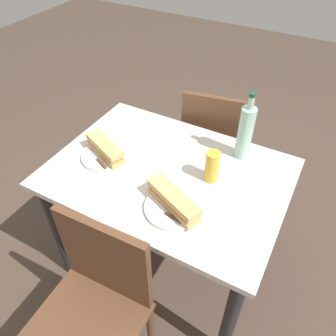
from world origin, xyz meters
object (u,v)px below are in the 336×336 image
knife_near (165,213)px  baguette_sandwich_far (105,148)px  dining_table (168,190)px  plate_far (106,155)px  plate_near (174,207)px  water_bottle (245,132)px  baguette_sandwich_near (174,200)px  chair_far (96,304)px  knife_far (97,159)px  chair_near (216,143)px  beer_glass (212,166)px

knife_near → baguette_sandwich_far: (0.42, -0.18, 0.03)m
dining_table → plate_far: size_ratio=4.46×
dining_table → plate_near: plate_near is taller
water_bottle → knife_near: bearing=74.7°
baguette_sandwich_near → baguette_sandwich_far: bearing=-17.2°
dining_table → baguette_sandwich_near: baguette_sandwich_near is taller
chair_far → water_bottle: water_bottle is taller
water_bottle → dining_table: bearing=46.3°
baguette_sandwich_near → plate_near: bearing=180.0°
plate_near → plate_far: 0.45m
knife_near → knife_far: same height
baguette_sandwich_near → water_bottle: size_ratio=0.79×
chair_far → chair_near: size_ratio=1.00×
dining_table → water_bottle: bearing=-133.7°
plate_far → beer_glass: 0.51m
beer_glass → baguette_sandwich_near: bearing=74.5°
chair_far → knife_far: chair_far is taller
plate_near → knife_near: 0.05m
chair_near → baguette_sandwich_near: bearing=98.2°
knife_near → beer_glass: (-0.07, -0.28, 0.06)m
chair_far → knife_near: (-0.12, -0.34, 0.25)m
chair_far → water_bottle: 0.95m
knife_far → water_bottle: size_ratio=0.50×
baguette_sandwich_far → beer_glass: 0.50m
baguette_sandwich_far → chair_far: bearing=119.8°
plate_near → beer_glass: beer_glass is taller
chair_near → water_bottle: (-0.24, 0.32, 0.37)m
plate_near → knife_far: knife_far is taller
dining_table → chair_near: (-0.02, -0.58, -0.11)m
dining_table → knife_far: (0.32, 0.10, 0.14)m
baguette_sandwich_near → knife_far: baguette_sandwich_near is taller
chair_near → baguette_sandwich_far: bearing=62.9°
dining_table → baguette_sandwich_near: 0.28m
dining_table → plate_far: bearing=9.1°
plate_near → water_bottle: bearing=-105.9°
dining_table → baguette_sandwich_near: bearing=124.4°
plate_far → chair_far: bearing=119.8°
baguette_sandwich_near → baguette_sandwich_far: size_ratio=1.09×
knife_near → baguette_sandwich_far: size_ratio=0.75×
water_bottle → beer_glass: 0.23m
knife_far → dining_table: bearing=-162.0°
chair_far → water_bottle: size_ratio=2.63×
knife_far → water_bottle: (-0.57, -0.37, 0.12)m
baguette_sandwich_near → chair_far: bearing=72.1°
knife_far → water_bottle: 0.69m
plate_far → water_bottle: 0.65m
chair_far → baguette_sandwich_near: size_ratio=3.34×
plate_near → chair_near: bearing=-81.8°
plate_near → plate_far: (0.43, -0.13, 0.00)m
dining_table → chair_far: chair_far is taller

